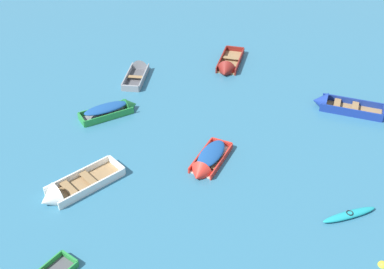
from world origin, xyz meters
The scene contains 8 objects.
rowboat_white_outer_left centered at (-6.20, 15.72, 0.21)m, with size 4.18×3.98×1.35m.
kayak_turquoise_distant_center centered at (7.39, 14.26, 0.13)m, with size 2.81×1.36×0.27m.
rowboat_maroon_midfield_right centered at (2.62, 28.94, 0.21)m, with size 2.42×4.54×1.31m.
rowboat_deep_blue_back_row_center centered at (9.15, 23.74, 0.24)m, with size 4.60×2.74×1.28m.
rowboat_red_far_right centered at (0.82, 17.92, 0.27)m, with size 2.62×3.67×1.19m.
rowboat_grey_far_left centered at (-3.76, 28.41, 0.20)m, with size 1.67×3.92×1.14m.
rowboat_green_cluster_outer centered at (-4.76, 23.14, 0.33)m, with size 3.70×2.78×1.06m.
mooring_buoy_trailing centered at (8.03, 11.45, 0.00)m, with size 0.39×0.39×0.39m, color yellow.
Camera 1 is at (0.05, -1.20, 15.80)m, focal length 43.56 mm.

